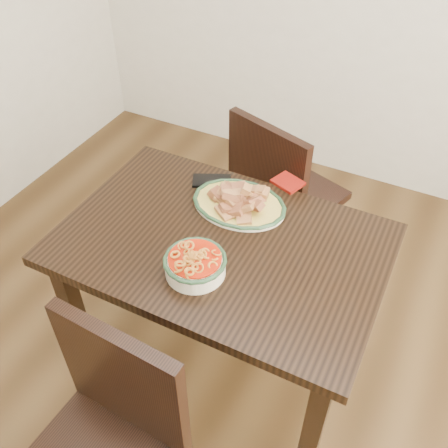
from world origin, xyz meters
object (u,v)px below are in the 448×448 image
at_px(dining_table, 221,262).
at_px(fish_plate, 239,197).
at_px(chair_near, 107,439).
at_px(chair_far, 280,191).
at_px(noodle_bowl, 195,263).
at_px(smartphone, 212,181).

height_order(dining_table, fish_plate, fish_plate).
bearing_deg(dining_table, chair_near, -93.20).
relative_size(chair_far, fish_plate, 2.54).
distance_m(dining_table, fish_plate, 0.25).
relative_size(dining_table, noodle_bowl, 5.45).
relative_size(dining_table, smartphone, 7.44).
bearing_deg(fish_plate, chair_near, -90.90).
bearing_deg(smartphone, chair_far, 40.85).
relative_size(chair_far, chair_near, 1.00).
xyz_separation_m(noodle_bowl, smartphone, (-0.17, 0.44, -0.04)).
xyz_separation_m(dining_table, chair_far, (-0.02, 0.64, -0.14)).
bearing_deg(noodle_bowl, smartphone, 111.49).
xyz_separation_m(chair_near, noodle_bowl, (0.03, 0.50, 0.29)).
bearing_deg(chair_far, noodle_bowl, 109.88).
xyz_separation_m(fish_plate, noodle_bowl, (0.02, -0.36, -0.00)).
distance_m(chair_far, chair_near, 1.30).
relative_size(chair_far, smartphone, 5.94).
xyz_separation_m(chair_far, fish_plate, (-0.00, -0.45, 0.30)).
height_order(chair_far, noodle_bowl, chair_far).
xyz_separation_m(dining_table, fish_plate, (-0.02, 0.19, 0.15)).
bearing_deg(noodle_bowl, chair_far, 91.06).
bearing_deg(noodle_bowl, dining_table, 87.23).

